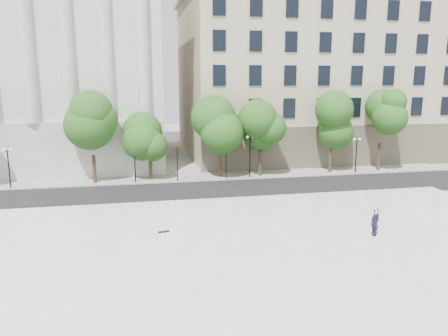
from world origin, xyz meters
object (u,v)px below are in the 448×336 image
Objects in this scene: traffic_light_west at (177,146)px; skateboard at (164,232)px; traffic_light_east at (226,145)px; person_lying at (374,232)px.

traffic_light_west reaches higher than skateboard.
traffic_light_east is 5.63× the size of skateboard.
traffic_light_west is at bearing 68.55° from skateboard.
traffic_light_west is 5.59× the size of skateboard.
traffic_light_east is 17.79m from skateboard.
traffic_light_west is 5.03m from traffic_light_east.
traffic_light_east is (5.03, 0.00, 0.03)m from traffic_light_west.
traffic_light_east reaches higher than skateboard.
traffic_light_west is 22.23m from person_lying.
person_lying is 2.35× the size of skateboard.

